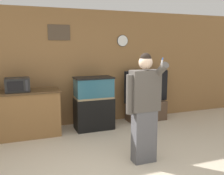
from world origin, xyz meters
TOP-DOWN VIEW (x-y plane):
  - wall_back_paneled at (0.00, 2.82)m, footprint 10.00×0.08m
  - counter_island at (-1.24, 2.35)m, footprint 1.70×0.56m
  - microwave at (-1.18, 2.34)m, footprint 0.45×0.38m
  - aquarium_on_stand at (0.34, 2.33)m, footprint 0.82×0.48m
  - tv_on_stand at (1.72, 2.50)m, footprint 1.15×0.40m
  - person_standing at (0.61, 0.54)m, footprint 0.54×0.40m

SIDE VIEW (x-z plane):
  - tv_on_stand at x=1.72m, z-range -0.25..0.97m
  - counter_island at x=-1.24m, z-range 0.00..0.93m
  - aquarium_on_stand at x=0.34m, z-range 0.00..1.14m
  - person_standing at x=0.61m, z-range 0.04..1.73m
  - microwave at x=-1.18m, z-range 0.93..1.19m
  - wall_back_paneled at x=0.00m, z-range 0.00..2.60m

